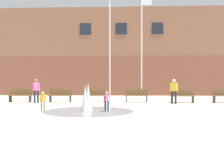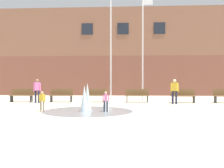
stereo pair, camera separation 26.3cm
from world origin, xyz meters
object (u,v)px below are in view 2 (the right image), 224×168
object	(u,v)px
adult_in_red	(37,89)
teen_by_trashcan	(175,89)
park_bench_left_of_flagpoles	(61,95)
park_bench_near_trashcan	(183,96)
park_bench_far_left	(22,95)
park_bench_center	(96,95)
child_running	(42,100)
flagpole_left	(111,41)
park_bench_under_right_flagpole	(137,95)
child_with_pink_shirt	(106,100)
flagpole_right	(143,44)

from	to	relation	value
adult_in_red	teen_by_trashcan	bearing A→B (deg)	-30.21
park_bench_left_of_flagpoles	park_bench_near_trashcan	world-z (taller)	same
park_bench_far_left	park_bench_center	bearing A→B (deg)	2.73
teen_by_trashcan	adult_in_red	bearing A→B (deg)	24.32
child_running	adult_in_red	world-z (taller)	adult_in_red
teen_by_trashcan	flagpole_left	distance (m)	6.35
park_bench_under_right_flagpole	flagpole_left	distance (m)	4.79
park_bench_under_right_flagpole	child_running	size ratio (longest dim) A/B	1.62
child_running	teen_by_trashcan	distance (m)	8.32
park_bench_center	teen_by_trashcan	distance (m)	5.37
park_bench_near_trashcan	adult_in_red	xyz separation A→B (m)	(-9.72, -0.76, 0.45)
park_bench_near_trashcan	adult_in_red	distance (m)	9.76
park_bench_far_left	flagpole_left	xyz separation A→B (m)	(6.13, 2.05, 4.01)
child_with_pink_shirt	flagpole_left	world-z (taller)	flagpole_left
park_bench_center	adult_in_red	bearing A→B (deg)	-164.77
flagpole_right	flagpole_left	bearing A→B (deg)	-180.00
flagpole_right	child_with_pink_shirt	bearing A→B (deg)	-106.81
child_running	flagpole_left	distance (m)	8.89
park_bench_under_right_flagpole	flagpole_left	size ratio (longest dim) A/B	0.19
teen_by_trashcan	park_bench_under_right_flagpole	bearing A→B (deg)	-3.80
park_bench_left_of_flagpoles	flagpole_right	xyz separation A→B (m)	(5.76, 1.94, 3.79)
child_running	teen_by_trashcan	size ratio (longest dim) A/B	0.62
child_running	adult_in_red	size ratio (longest dim) A/B	0.62
park_bench_far_left	child_running	world-z (taller)	child_running
child_with_pink_shirt	flagpole_right	bearing A→B (deg)	155.36
park_bench_far_left	flagpole_right	distance (m)	9.57
park_bench_far_left	park_bench_under_right_flagpole	bearing A→B (deg)	1.83
child_running	flagpole_right	world-z (taller)	flagpole_right
park_bench_far_left	teen_by_trashcan	distance (m)	10.42
park_bench_center	child_with_pink_shirt	size ratio (longest dim) A/B	1.62
park_bench_center	flagpole_right	world-z (taller)	flagpole_right
adult_in_red	park_bench_center	bearing A→B (deg)	-13.13
teen_by_trashcan	flagpole_right	distance (m)	4.91
park_bench_under_right_flagpole	teen_by_trashcan	distance (m)	2.71
child_with_pink_shirt	child_running	bearing A→B (deg)	-94.83
park_bench_left_of_flagpoles	park_bench_far_left	bearing A→B (deg)	-177.74
teen_by_trashcan	flagpole_left	bearing A→B (deg)	-10.30
park_bench_under_right_flagpole	flagpole_right	distance (m)	4.22
park_bench_center	child_running	size ratio (longest dim) A/B	1.62
park_bench_far_left	adult_in_red	size ratio (longest dim) A/B	1.01
teen_by_trashcan	flagpole_right	xyz separation A→B (m)	(-1.81, 3.12, 3.33)
park_bench_far_left	flagpole_right	xyz separation A→B (m)	(8.54, 2.05, 3.79)
adult_in_red	teen_by_trashcan	world-z (taller)	same
teen_by_trashcan	flagpole_left	xyz separation A→B (m)	(-4.23, 3.12, 3.56)
park_bench_near_trashcan	adult_in_red	bearing A→B (deg)	-175.54
park_bench_under_right_flagpole	park_bench_center	bearing A→B (deg)	-179.80
park_bench_left_of_flagpoles	park_bench_under_right_flagpole	size ratio (longest dim) A/B	1.00
park_bench_center	flagpole_left	size ratio (longest dim) A/B	0.19
park_bench_center	flagpole_right	xyz separation A→B (m)	(3.37, 1.80, 3.79)
park_bench_left_of_flagpoles	adult_in_red	bearing A→B (deg)	-147.55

